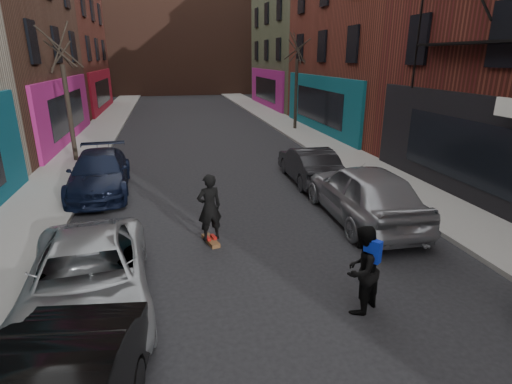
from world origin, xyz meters
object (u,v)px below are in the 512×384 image
parked_right_end (309,164)px  tree_right_far (296,75)px  skateboarder (209,207)px  parked_right_far (363,192)px  parked_left_far (88,278)px  skateboard (211,241)px  pedestrian (362,269)px  tree_left_far (66,87)px  parked_left_end (99,173)px

parked_right_end → tree_right_far: bearing=-103.7°
skateboarder → parked_right_far: bearing=172.1°
parked_right_end → parked_left_far: bearing=47.0°
skateboard → pedestrian: pedestrian is taller
tree_right_far → parked_right_far: tree_right_far is taller
parked_right_far → skateboard: parked_right_far is taller
tree_left_far → parked_left_end: 5.63m
parked_left_end → skateboard: 6.07m
tree_right_far → parked_left_end: size_ratio=1.40×
tree_left_far → parked_right_far: size_ratio=1.29×
tree_right_far → parked_right_end: tree_right_far is taller
tree_right_far → parked_right_end: 11.81m
parked_left_end → pedestrian: (5.80, -8.54, 0.17)m
parked_right_end → parked_left_end: bearing=-1.5°
parked_left_far → parked_left_end: bearing=91.1°
tree_left_far → skateboard: bearing=-62.2°
tree_left_far → skateboard: 11.41m
parked_left_far → skateboard: bearing=37.9°
parked_left_end → parked_right_far: size_ratio=0.96×
tree_right_far → parked_left_far: (-9.86, -18.05, -2.86)m
parked_right_far → tree_right_far: bearing=-99.3°
tree_right_far → parked_right_far: size_ratio=1.35×
skateboard → skateboarder: (0.00, 0.00, 0.93)m
tree_right_far → parked_right_far: (-2.78, -15.10, -2.67)m
pedestrian → parked_left_far: bearing=-46.4°
parked_right_end → skateboarder: skateboarder is taller
tree_right_far → parked_right_end: (-3.00, -11.06, -2.85)m
skateboarder → parked_right_end: bearing=-148.1°
tree_right_far → parked_left_end: (-10.68, -10.65, -2.83)m
skateboard → pedestrian: size_ratio=0.46×
tree_left_far → pedestrian: (7.52, -13.19, -2.51)m
parked_left_far → parked_right_end: parked_right_end is taller
tree_right_far → skateboard: (-7.32, -15.66, -3.48)m
tree_left_far → skateboarder: (5.08, -9.66, -2.40)m
skateboard → parked_right_far: bearing=-7.9°
parked_right_end → skateboarder: bearing=48.3°
pedestrian → parked_right_end: bearing=-136.5°
tree_right_far → skateboarder: tree_right_far is taller
parked_right_end → skateboard: (-4.32, -4.60, -0.63)m
tree_right_far → parked_left_far: size_ratio=1.41×
parked_left_far → skateboarder: bearing=37.9°
parked_left_far → parked_right_end: size_ratio=1.17×
parked_left_end → parked_right_far: 9.07m
parked_right_far → pedestrian: same height
parked_right_end → skateboard: bearing=48.3°
parked_left_far → parked_left_end: parked_left_end is taller
tree_right_far → skateboard: 17.63m
parked_right_end → pedestrian: bearing=78.5°
skateboard → skateboarder: 0.93m
tree_left_far → skateboard: (5.08, -9.66, -3.33)m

